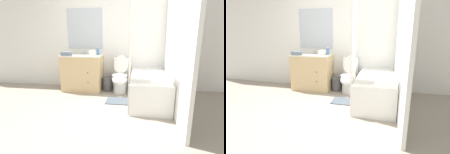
% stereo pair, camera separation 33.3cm
% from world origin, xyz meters
% --- Properties ---
extents(ground_plane, '(14.00, 14.00, 0.00)m').
position_xyz_m(ground_plane, '(0.00, 0.00, 0.00)').
color(ground_plane, gray).
extents(wall_back, '(8.00, 0.06, 2.50)m').
position_xyz_m(wall_back, '(-0.01, 1.75, 1.25)').
color(wall_back, silver).
rests_on(wall_back, ground_plane).
extents(wall_right, '(0.05, 2.72, 2.50)m').
position_xyz_m(wall_right, '(1.19, 0.86, 1.25)').
color(wall_right, silver).
rests_on(wall_right, ground_plane).
extents(vanity_cabinet, '(0.92, 0.59, 0.83)m').
position_xyz_m(vanity_cabinet, '(-0.70, 1.44, 0.42)').
color(vanity_cabinet, tan).
rests_on(vanity_cabinet, ground_plane).
extents(sink_faucet, '(0.14, 0.12, 0.12)m').
position_xyz_m(sink_faucet, '(-0.70, 1.61, 0.87)').
color(sink_faucet, silver).
rests_on(sink_faucet, vanity_cabinet).
extents(toilet, '(0.35, 0.64, 0.84)m').
position_xyz_m(toilet, '(0.19, 1.39, 0.36)').
color(toilet, white).
rests_on(toilet, ground_plane).
extents(bathtub, '(0.70, 1.54, 0.52)m').
position_xyz_m(bathtub, '(0.80, 0.95, 0.27)').
color(bathtub, white).
rests_on(bathtub, ground_plane).
extents(shower_curtain, '(0.02, 0.42, 1.96)m').
position_xyz_m(shower_curtain, '(0.44, 0.44, 0.98)').
color(shower_curtain, silver).
rests_on(shower_curtain, ground_plane).
extents(wastebasket, '(0.24, 0.24, 0.31)m').
position_xyz_m(wastebasket, '(-0.12, 1.46, 0.15)').
color(wastebasket, '#4C4C51').
rests_on(wastebasket, ground_plane).
extents(tissue_box, '(0.15, 0.11, 0.12)m').
position_xyz_m(tissue_box, '(-0.44, 1.40, 0.89)').
color(tissue_box, white).
rests_on(tissue_box, vanity_cabinet).
extents(soap_dispenser, '(0.07, 0.07, 0.18)m').
position_xyz_m(soap_dispenser, '(-0.34, 1.48, 0.91)').
color(soap_dispenser, '#4C7AB2').
rests_on(soap_dispenser, vanity_cabinet).
extents(hand_towel_folded, '(0.22, 0.13, 0.08)m').
position_xyz_m(hand_towel_folded, '(-1.01, 1.26, 0.88)').
color(hand_towel_folded, slate).
rests_on(hand_towel_folded, vanity_cabinet).
extents(bath_towel_folded, '(0.28, 0.23, 0.06)m').
position_xyz_m(bath_towel_folded, '(0.66, 0.46, 0.55)').
color(bath_towel_folded, white).
rests_on(bath_towel_folded, bathtub).
extents(bath_mat, '(0.55, 0.37, 0.02)m').
position_xyz_m(bath_mat, '(0.25, 0.80, 0.01)').
color(bath_mat, '#4C5660').
rests_on(bath_mat, ground_plane).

